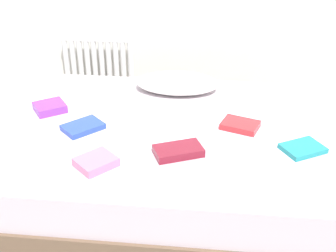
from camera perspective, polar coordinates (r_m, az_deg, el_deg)
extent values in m
plane|color=#9E998E|center=(2.85, -0.11, -9.00)|extent=(8.00, 8.00, 0.00)
cube|color=brown|center=(2.76, -0.11, -6.70)|extent=(2.00, 1.50, 0.28)
cube|color=silver|center=(2.63, -0.12, -2.24)|extent=(1.96, 1.46, 0.22)
cylinder|color=white|center=(3.91, -12.82, 7.32)|extent=(0.04, 0.04, 0.56)
cylinder|color=white|center=(3.89, -11.95, 7.31)|extent=(0.04, 0.04, 0.56)
cylinder|color=white|center=(3.87, -11.08, 7.29)|extent=(0.04, 0.04, 0.56)
cylinder|color=white|center=(3.85, -10.20, 7.28)|extent=(0.04, 0.04, 0.56)
cylinder|color=white|center=(3.84, -9.32, 7.26)|extent=(0.04, 0.04, 0.56)
cylinder|color=white|center=(3.82, -8.42, 7.24)|extent=(0.04, 0.04, 0.56)
cylinder|color=white|center=(3.81, -7.52, 7.22)|extent=(0.04, 0.04, 0.56)
cylinder|color=white|center=(3.79, -6.62, 7.20)|extent=(0.04, 0.04, 0.56)
cylinder|color=white|center=(3.78, -5.70, 7.18)|extent=(0.04, 0.04, 0.56)
cylinder|color=white|center=(3.77, -4.78, 7.15)|extent=(0.04, 0.04, 0.56)
cube|color=white|center=(3.74, -9.17, 10.99)|extent=(0.59, 0.04, 0.04)
cube|color=white|center=(3.93, -8.59, 3.69)|extent=(0.59, 0.04, 0.04)
ellipsoid|color=white|center=(3.02, 1.20, 5.56)|extent=(0.56, 0.34, 0.11)
cube|color=#2847B7|center=(2.59, -10.88, -0.11)|extent=(0.26, 0.26, 0.03)
cube|color=red|center=(2.59, 9.25, 0.12)|extent=(0.24, 0.21, 0.04)
cube|color=maroon|center=(2.31, 1.33, -3.21)|extent=(0.28, 0.23, 0.04)
cube|color=teal|center=(2.45, 16.92, -2.76)|extent=(0.26, 0.24, 0.03)
cube|color=white|center=(2.57, -1.48, 0.37)|extent=(0.25, 0.23, 0.04)
cube|color=pink|center=(2.25, -9.23, -4.59)|extent=(0.24, 0.24, 0.04)
cube|color=purple|center=(2.85, -14.93, 2.33)|extent=(0.24, 0.24, 0.05)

